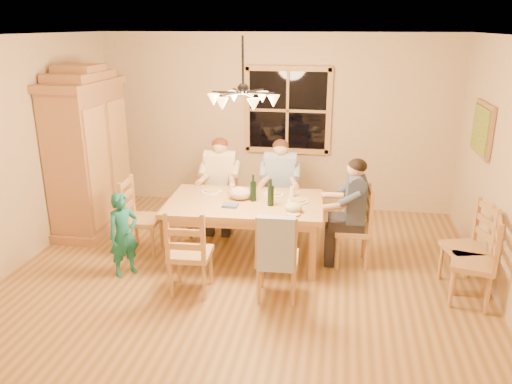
% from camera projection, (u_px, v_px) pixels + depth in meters
% --- Properties ---
extents(floor, '(5.50, 5.50, 0.00)m').
position_uv_depth(floor, '(245.00, 275.00, 5.87)').
color(floor, olive).
rests_on(floor, ground).
extents(ceiling, '(5.50, 5.00, 0.02)m').
position_uv_depth(ceiling, '(243.00, 35.00, 5.01)').
color(ceiling, white).
rests_on(ceiling, wall_back).
extents(wall_back, '(5.50, 0.02, 2.70)m').
position_uv_depth(wall_back, '(275.00, 123.00, 7.77)').
color(wall_back, beige).
rests_on(wall_back, floor).
extents(wall_left, '(0.02, 5.00, 2.70)m').
position_uv_depth(wall_left, '(15.00, 154.00, 5.88)').
color(wall_left, beige).
rests_on(wall_left, floor).
extents(window, '(1.30, 0.06, 1.30)m').
position_uv_depth(window, '(288.00, 110.00, 7.64)').
color(window, black).
rests_on(window, wall_back).
extents(painting, '(0.06, 0.78, 0.64)m').
position_uv_depth(painting, '(482.00, 129.00, 6.04)').
color(painting, '#966541').
rests_on(painting, wall_right).
extents(chandelier, '(0.77, 0.68, 0.71)m').
position_uv_depth(chandelier, '(243.00, 98.00, 5.20)').
color(chandelier, black).
rests_on(chandelier, ceiling).
extents(armoire, '(0.66, 1.40, 2.30)m').
position_uv_depth(armoire, '(89.00, 156.00, 6.95)').
color(armoire, '#966541').
rests_on(armoire, floor).
extents(dining_table, '(1.94, 1.25, 0.76)m').
position_uv_depth(dining_table, '(245.00, 209.00, 6.11)').
color(dining_table, '#A57249').
rests_on(dining_table, floor).
extents(chair_far_left, '(0.46, 0.44, 0.99)m').
position_uv_depth(chair_far_left, '(221.00, 209.00, 7.11)').
color(chair_far_left, tan).
rests_on(chair_far_left, floor).
extents(chair_far_right, '(0.46, 0.44, 0.99)m').
position_uv_depth(chair_far_right, '(280.00, 212.00, 7.02)').
color(chair_far_right, tan).
rests_on(chair_far_right, floor).
extents(chair_near_left, '(0.46, 0.44, 0.99)m').
position_uv_depth(chair_near_left, '(191.00, 266.00, 5.44)').
color(chair_near_left, tan).
rests_on(chair_near_left, floor).
extents(chair_near_right, '(0.46, 0.44, 0.99)m').
position_uv_depth(chair_near_right, '(277.00, 271.00, 5.33)').
color(chair_near_right, tan).
rests_on(chair_near_right, floor).
extents(chair_end_left, '(0.44, 0.46, 0.99)m').
position_uv_depth(chair_end_left, '(144.00, 231.00, 6.37)').
color(chair_end_left, tan).
rests_on(chair_end_left, floor).
extents(chair_end_right, '(0.44, 0.46, 0.99)m').
position_uv_depth(chair_end_right, '(351.00, 241.00, 6.07)').
color(chair_end_right, tan).
rests_on(chair_end_right, floor).
extents(adult_woman, '(0.41, 0.44, 0.87)m').
position_uv_depth(adult_woman, '(220.00, 173.00, 6.94)').
color(adult_woman, beige).
rests_on(adult_woman, floor).
extents(adult_plaid_man, '(0.41, 0.44, 0.87)m').
position_uv_depth(adult_plaid_man, '(280.00, 175.00, 6.85)').
color(adult_plaid_man, '#355D91').
rests_on(adult_plaid_man, floor).
extents(adult_slate_man, '(0.44, 0.41, 0.87)m').
position_uv_depth(adult_slate_man, '(354.00, 199.00, 5.90)').
color(adult_slate_man, '#39445C').
rests_on(adult_slate_man, floor).
extents(towel, '(0.38, 0.12, 0.58)m').
position_uv_depth(towel, '(276.00, 244.00, 5.03)').
color(towel, '#94A6C9').
rests_on(towel, chair_near_right).
extents(wine_bottle_a, '(0.08, 0.08, 0.33)m').
position_uv_depth(wine_bottle_a, '(253.00, 188.00, 6.03)').
color(wine_bottle_a, black).
rests_on(wine_bottle_a, dining_table).
extents(wine_bottle_b, '(0.08, 0.08, 0.33)m').
position_uv_depth(wine_bottle_b, '(271.00, 192.00, 5.88)').
color(wine_bottle_b, black).
rests_on(wine_bottle_b, dining_table).
extents(plate_woman, '(0.26, 0.26, 0.02)m').
position_uv_depth(plate_woman, '(212.00, 192.00, 6.39)').
color(plate_woman, white).
rests_on(plate_woman, dining_table).
extents(plate_plaid, '(0.26, 0.26, 0.02)m').
position_uv_depth(plate_plaid, '(274.00, 194.00, 6.29)').
color(plate_plaid, white).
rests_on(plate_plaid, dining_table).
extents(plate_slate, '(0.26, 0.26, 0.02)m').
position_uv_depth(plate_slate, '(298.00, 201.00, 6.04)').
color(plate_slate, white).
rests_on(plate_slate, dining_table).
extents(wine_glass_a, '(0.06, 0.06, 0.14)m').
position_uv_depth(wine_glass_a, '(232.00, 190.00, 6.27)').
color(wine_glass_a, silver).
rests_on(wine_glass_a, dining_table).
extents(wine_glass_b, '(0.06, 0.06, 0.14)m').
position_uv_depth(wine_glass_b, '(292.00, 192.00, 6.18)').
color(wine_glass_b, silver).
rests_on(wine_glass_b, dining_table).
extents(cap, '(0.20, 0.20, 0.11)m').
position_uv_depth(cap, '(293.00, 207.00, 5.71)').
color(cap, tan).
rests_on(cap, dining_table).
extents(napkin, '(0.19, 0.15, 0.03)m').
position_uv_depth(napkin, '(230.00, 205.00, 5.89)').
color(napkin, '#4E5A90').
rests_on(napkin, dining_table).
extents(cloth_bundle, '(0.28, 0.22, 0.15)m').
position_uv_depth(cloth_bundle, '(240.00, 193.00, 6.12)').
color(cloth_bundle, tan).
rests_on(cloth_bundle, dining_table).
extents(child, '(0.42, 0.43, 1.00)m').
position_uv_depth(child, '(124.00, 235.00, 5.75)').
color(child, '#1A7571').
rests_on(child, floor).
extents(chair_spare_front, '(0.52, 0.53, 0.99)m').
position_uv_depth(chair_spare_front, '(463.00, 261.00, 5.54)').
color(chair_spare_front, tan).
rests_on(chair_spare_front, floor).
extents(chair_spare_back, '(0.51, 0.52, 0.99)m').
position_uv_depth(chair_spare_back, '(471.00, 276.00, 5.21)').
color(chair_spare_back, tan).
rests_on(chair_spare_back, floor).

